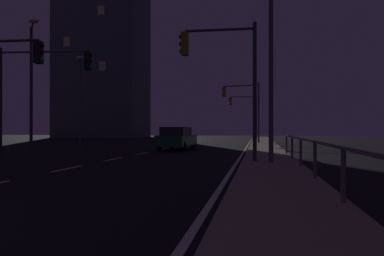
{
  "coord_description": "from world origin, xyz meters",
  "views": [
    {
      "loc": [
        6.7,
        -2.26,
        1.42
      ],
      "look_at": [
        0.72,
        28.87,
        1.53
      ],
      "focal_mm": 32.22,
      "sensor_mm": 36.0,
      "label": 1
    }
  ],
  "objects_px": {
    "traffic_light_mid_right": "(40,78)",
    "street_lamp_mid_block": "(263,39)",
    "traffic_light_far_left": "(222,65)",
    "street_lamp_across_street": "(80,93)",
    "traffic_light_far_center": "(244,108)",
    "traffic_light_mid_left": "(243,101)",
    "building_distant": "(103,50)",
    "car_oncoming": "(177,134)",
    "car": "(177,138)",
    "street_lamp_median": "(32,76)"
  },
  "relations": [
    {
      "from": "car",
      "to": "street_lamp_across_street",
      "type": "height_order",
      "value": "street_lamp_across_street"
    },
    {
      "from": "street_lamp_mid_block",
      "to": "street_lamp_median",
      "type": "relative_size",
      "value": 1.07
    },
    {
      "from": "traffic_light_mid_left",
      "to": "street_lamp_mid_block",
      "type": "xyz_separation_m",
      "value": [
        1.63,
        -19.68,
        0.75
      ]
    },
    {
      "from": "car_oncoming",
      "to": "building_distant",
      "type": "bearing_deg",
      "value": 134.3
    },
    {
      "from": "traffic_light_far_center",
      "to": "traffic_light_mid_left",
      "type": "distance_m",
      "value": 7.54
    },
    {
      "from": "traffic_light_mid_right",
      "to": "car",
      "type": "bearing_deg",
      "value": 49.52
    },
    {
      "from": "traffic_light_mid_right",
      "to": "street_lamp_median",
      "type": "distance_m",
      "value": 2.33
    },
    {
      "from": "traffic_light_far_left",
      "to": "street_lamp_median",
      "type": "distance_m",
      "value": 12.02
    },
    {
      "from": "traffic_light_mid_left",
      "to": "building_distant",
      "type": "height_order",
      "value": "building_distant"
    },
    {
      "from": "street_lamp_mid_block",
      "to": "street_lamp_across_street",
      "type": "relative_size",
      "value": 1.15
    },
    {
      "from": "car",
      "to": "traffic_light_far_center",
      "type": "relative_size",
      "value": 0.84
    },
    {
      "from": "traffic_light_far_left",
      "to": "street_lamp_across_street",
      "type": "distance_m",
      "value": 15.64
    },
    {
      "from": "traffic_light_far_center",
      "to": "street_lamp_across_street",
      "type": "relative_size",
      "value": 0.77
    },
    {
      "from": "traffic_light_far_center",
      "to": "traffic_light_far_left",
      "type": "bearing_deg",
      "value": -89.66
    },
    {
      "from": "car_oncoming",
      "to": "traffic_light_far_center",
      "type": "relative_size",
      "value": 0.83
    },
    {
      "from": "traffic_light_far_left",
      "to": "street_lamp_mid_block",
      "type": "xyz_separation_m",
      "value": [
        1.62,
        -0.52,
        0.85
      ]
    },
    {
      "from": "car",
      "to": "traffic_light_mid_left",
      "type": "xyz_separation_m",
      "value": [
        4.01,
        10.28,
        3.31
      ]
    },
    {
      "from": "traffic_light_mid_right",
      "to": "building_distant",
      "type": "height_order",
      "value": "building_distant"
    },
    {
      "from": "building_distant",
      "to": "street_lamp_mid_block",
      "type": "bearing_deg",
      "value": -57.83
    },
    {
      "from": "street_lamp_mid_block",
      "to": "traffic_light_mid_right",
      "type": "bearing_deg",
      "value": 166.95
    },
    {
      "from": "traffic_light_far_center",
      "to": "traffic_light_mid_left",
      "type": "height_order",
      "value": "traffic_light_mid_left"
    },
    {
      "from": "car",
      "to": "street_lamp_median",
      "type": "height_order",
      "value": "street_lamp_median"
    },
    {
      "from": "building_distant",
      "to": "traffic_light_mid_right",
      "type": "bearing_deg",
      "value": -68.85
    },
    {
      "from": "car",
      "to": "car_oncoming",
      "type": "xyz_separation_m",
      "value": [
        -3.73,
        15.44,
        0.0
      ]
    },
    {
      "from": "car_oncoming",
      "to": "traffic_light_mid_right",
      "type": "distance_m",
      "value": 22.53
    },
    {
      "from": "traffic_light_far_left",
      "to": "street_lamp_across_street",
      "type": "relative_size",
      "value": 0.81
    },
    {
      "from": "traffic_light_far_center",
      "to": "street_lamp_mid_block",
      "type": "bearing_deg",
      "value": -86.26
    },
    {
      "from": "street_lamp_across_street",
      "to": "building_distant",
      "type": "xyz_separation_m",
      "value": [
        -13.44,
        32.23,
        11.21
      ]
    },
    {
      "from": "traffic_light_far_left",
      "to": "traffic_light_mid_right",
      "type": "bearing_deg",
      "value": 167.75
    },
    {
      "from": "traffic_light_mid_right",
      "to": "building_distant",
      "type": "relative_size",
      "value": 0.19
    },
    {
      "from": "traffic_light_mid_left",
      "to": "street_lamp_median",
      "type": "relative_size",
      "value": 0.77
    },
    {
      "from": "traffic_light_far_center",
      "to": "traffic_light_mid_left",
      "type": "relative_size",
      "value": 0.94
    },
    {
      "from": "street_lamp_mid_block",
      "to": "building_distant",
      "type": "bearing_deg",
      "value": 122.17
    },
    {
      "from": "car",
      "to": "traffic_light_far_center",
      "type": "bearing_deg",
      "value": 77.77
    },
    {
      "from": "car_oncoming",
      "to": "street_lamp_median",
      "type": "distance_m",
      "value": 21.23
    },
    {
      "from": "traffic_light_far_left",
      "to": "building_distant",
      "type": "xyz_separation_m",
      "value": [
        -25.35,
        42.37,
        11.33
      ]
    },
    {
      "from": "street_lamp_mid_block",
      "to": "street_lamp_median",
      "type": "xyz_separation_m",
      "value": [
        -13.04,
        4.26,
        -0.37
      ]
    },
    {
      "from": "traffic_light_mid_right",
      "to": "traffic_light_far_left",
      "type": "bearing_deg",
      "value": -12.25
    },
    {
      "from": "car_oncoming",
      "to": "street_lamp_mid_block",
      "type": "distance_m",
      "value": 26.86
    },
    {
      "from": "car_oncoming",
      "to": "street_lamp_median",
      "type": "height_order",
      "value": "street_lamp_median"
    },
    {
      "from": "street_lamp_mid_block",
      "to": "traffic_light_mid_left",
      "type": "bearing_deg",
      "value": 94.73
    },
    {
      "from": "traffic_light_far_left",
      "to": "street_lamp_mid_block",
      "type": "height_order",
      "value": "street_lamp_mid_block"
    },
    {
      "from": "street_lamp_median",
      "to": "building_distant",
      "type": "bearing_deg",
      "value": 109.84
    },
    {
      "from": "traffic_light_mid_right",
      "to": "street_lamp_mid_block",
      "type": "height_order",
      "value": "street_lamp_mid_block"
    },
    {
      "from": "street_lamp_mid_block",
      "to": "building_distant",
      "type": "height_order",
      "value": "building_distant"
    },
    {
      "from": "street_lamp_mid_block",
      "to": "street_lamp_median",
      "type": "height_order",
      "value": "street_lamp_mid_block"
    },
    {
      "from": "building_distant",
      "to": "street_lamp_across_street",
      "type": "bearing_deg",
      "value": -67.36
    },
    {
      "from": "car_oncoming",
      "to": "traffic_light_far_center",
      "type": "bearing_deg",
      "value": 17.36
    },
    {
      "from": "traffic_light_far_center",
      "to": "traffic_light_mid_right",
      "type": "xyz_separation_m",
      "value": [
        -9.63,
        -24.57,
        0.21
      ]
    },
    {
      "from": "building_distant",
      "to": "car",
      "type": "bearing_deg",
      "value": -57.5
    }
  ]
}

